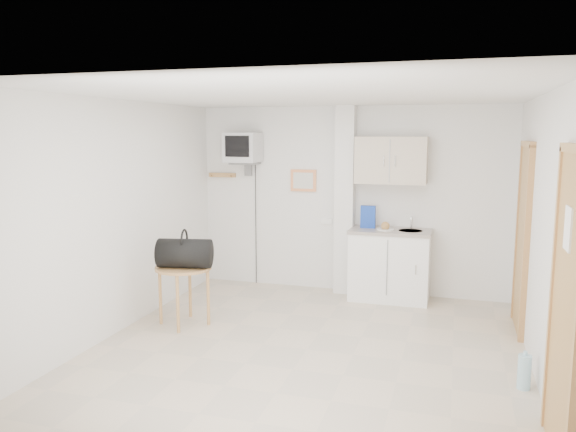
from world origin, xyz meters
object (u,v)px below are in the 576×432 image
(duffel_bag, at_px, (185,253))
(water_bottle, at_px, (524,372))
(crt_television, at_px, (243,148))
(round_table, at_px, (184,274))

(duffel_bag, relative_size, water_bottle, 1.91)
(crt_television, relative_size, round_table, 3.20)
(crt_television, bearing_deg, round_table, -92.21)
(round_table, height_order, water_bottle, round_table)
(crt_television, height_order, round_table, crt_television)
(water_bottle, bearing_deg, duffel_bag, 170.31)
(duffel_bag, bearing_deg, crt_television, 77.80)
(duffel_bag, bearing_deg, water_bottle, -21.13)
(crt_television, height_order, duffel_bag, crt_television)
(crt_television, bearing_deg, duffel_bag, -90.77)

